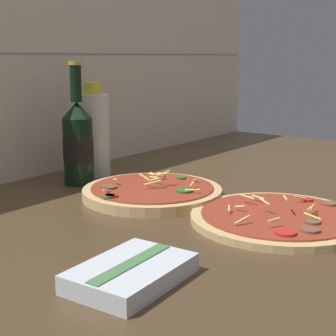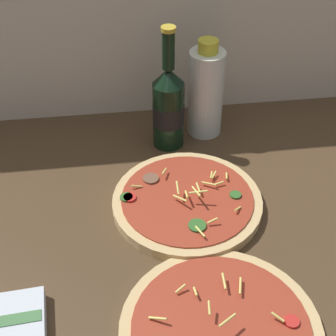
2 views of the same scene
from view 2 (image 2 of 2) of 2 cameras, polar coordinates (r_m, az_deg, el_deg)
The scene contains 5 objects.
counter_slab at distance 88.23cm, azimuth 9.61°, elevation -9.86°, with size 160.00×90.00×2.50cm.
pizza_near at distance 76.97cm, azimuth 5.86°, elevation -17.40°, with size 29.10×29.10×4.41cm.
pizza_far at distance 93.13cm, azimuth 2.12°, elevation -3.78°, with size 27.03×27.03×5.21cm.
beer_bottle at distance 103.24cm, azimuth 0.04°, elevation 6.90°, with size 6.43×6.43×25.90cm.
oil_bottle at distance 107.12cm, azimuth 4.21°, elevation 8.44°, with size 7.30×7.30×21.13cm.
Camera 2 is at (-21.56, -53.96, 67.64)cm, focal length 55.00 mm.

